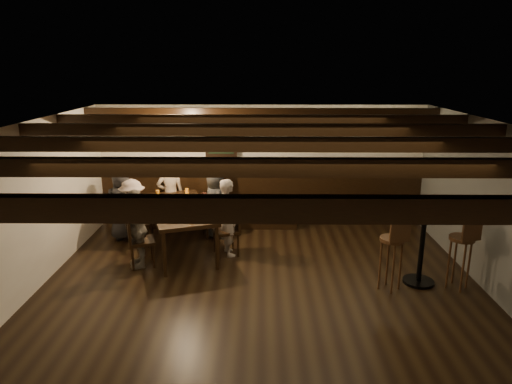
{
  "coord_description": "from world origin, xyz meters",
  "views": [
    {
      "loc": [
        -0.01,
        -5.52,
        3.15
      ],
      "look_at": [
        -0.09,
        1.3,
        1.24
      ],
      "focal_mm": 32.0,
      "sensor_mm": 36.0,
      "label": 1
    }
  ],
  "objects_px": {
    "dining_table": "(180,210)",
    "chair_right_far": "(227,239)",
    "chair_left_near": "(137,231)",
    "person_right_near": "(216,203)",
    "person_bench_left": "(123,203)",
    "bar_stool_right": "(459,261)",
    "person_bench_right": "(218,196)",
    "person_left_near": "(133,213)",
    "high_top_table": "(423,237)",
    "person_bench_centre": "(171,195)",
    "person_left_far": "(137,228)",
    "person_right_far": "(228,217)",
    "chair_right_near": "(215,223)",
    "bar_stool_left": "(391,263)",
    "chair_left_far": "(141,250)"
  },
  "relations": [
    {
      "from": "bar_stool_right",
      "to": "person_right_far",
      "type": "bearing_deg",
      "value": 142.68
    },
    {
      "from": "person_right_near",
      "to": "person_bench_centre",
      "type": "bearing_deg",
      "value": 51.34
    },
    {
      "from": "dining_table",
      "to": "person_left_near",
      "type": "distance_m",
      "value": 0.88
    },
    {
      "from": "chair_right_far",
      "to": "bar_stool_left",
      "type": "bearing_deg",
      "value": -136.36
    },
    {
      "from": "person_bench_left",
      "to": "person_left_near",
      "type": "bearing_deg",
      "value": 108.43
    },
    {
      "from": "chair_left_far",
      "to": "bar_stool_left",
      "type": "relative_size",
      "value": 0.78
    },
    {
      "from": "chair_right_near",
      "to": "person_bench_left",
      "type": "distance_m",
      "value": 1.73
    },
    {
      "from": "chair_left_near",
      "to": "chair_right_near",
      "type": "xyz_separation_m",
      "value": [
        1.36,
        0.47,
        0.0
      ]
    },
    {
      "from": "chair_right_near",
      "to": "person_bench_left",
      "type": "height_order",
      "value": "person_bench_left"
    },
    {
      "from": "person_right_far",
      "to": "person_right_near",
      "type": "bearing_deg",
      "value": 0.0
    },
    {
      "from": "chair_right_near",
      "to": "chair_right_far",
      "type": "relative_size",
      "value": 0.97
    },
    {
      "from": "dining_table",
      "to": "high_top_table",
      "type": "height_order",
      "value": "high_top_table"
    },
    {
      "from": "chair_left_near",
      "to": "person_right_near",
      "type": "height_order",
      "value": "person_right_near"
    },
    {
      "from": "chair_right_far",
      "to": "bar_stool_left",
      "type": "relative_size",
      "value": 0.8
    },
    {
      "from": "bar_stool_left",
      "to": "bar_stool_right",
      "type": "xyz_separation_m",
      "value": [
        1.0,
        0.05,
        0.0
      ]
    },
    {
      "from": "person_left_far",
      "to": "person_right_near",
      "type": "distance_m",
      "value": 1.75
    },
    {
      "from": "chair_right_far",
      "to": "bar_stool_right",
      "type": "distance_m",
      "value": 3.65
    },
    {
      "from": "person_bench_left",
      "to": "high_top_table",
      "type": "xyz_separation_m",
      "value": [
        4.91,
        -1.79,
        0.05
      ]
    },
    {
      "from": "person_bench_centre",
      "to": "person_left_far",
      "type": "distance_m",
      "value": 1.68
    },
    {
      "from": "dining_table",
      "to": "person_bench_centre",
      "type": "relative_size",
      "value": 1.61
    },
    {
      "from": "person_right_far",
      "to": "bar_stool_right",
      "type": "height_order",
      "value": "person_right_far"
    },
    {
      "from": "chair_left_far",
      "to": "person_left_near",
      "type": "bearing_deg",
      "value": -178.0
    },
    {
      "from": "person_right_near",
      "to": "person_right_far",
      "type": "distance_m",
      "value": 0.9
    },
    {
      "from": "bar_stool_right",
      "to": "person_bench_right",
      "type": "bearing_deg",
      "value": 127.91
    },
    {
      "from": "chair_left_near",
      "to": "chair_left_far",
      "type": "height_order",
      "value": "chair_left_far"
    },
    {
      "from": "high_top_table",
      "to": "person_bench_centre",
      "type": "bearing_deg",
      "value": 151.6
    },
    {
      "from": "chair_left_far",
      "to": "person_bench_centre",
      "type": "distance_m",
      "value": 1.72
    },
    {
      "from": "person_right_far",
      "to": "bar_stool_left",
      "type": "height_order",
      "value": "person_right_far"
    },
    {
      "from": "person_bench_right",
      "to": "bar_stool_left",
      "type": "bearing_deg",
      "value": 117.17
    },
    {
      "from": "chair_left_far",
      "to": "person_left_far",
      "type": "xyz_separation_m",
      "value": [
        -0.03,
        -0.01,
        0.37
      ]
    },
    {
      "from": "chair_left_far",
      "to": "person_bench_centre",
      "type": "relative_size",
      "value": 0.62
    },
    {
      "from": "person_bench_centre",
      "to": "person_right_far",
      "type": "height_order",
      "value": "person_bench_centre"
    },
    {
      "from": "dining_table",
      "to": "bar_stool_right",
      "type": "height_order",
      "value": "bar_stool_right"
    },
    {
      "from": "person_left_near",
      "to": "high_top_table",
      "type": "bearing_deg",
      "value": 53.8
    },
    {
      "from": "person_bench_centre",
      "to": "person_left_far",
      "type": "relative_size",
      "value": 1.11
    },
    {
      "from": "bar_stool_left",
      "to": "chair_left_far",
      "type": "bearing_deg",
      "value": 152.0
    },
    {
      "from": "person_bench_right",
      "to": "person_left_near",
      "type": "distance_m",
      "value": 1.71
    },
    {
      "from": "chair_right_near",
      "to": "bar_stool_right",
      "type": "distance_m",
      "value": 4.27
    },
    {
      "from": "person_right_far",
      "to": "person_left_far",
      "type": "bearing_deg",
      "value": 90.0
    },
    {
      "from": "person_left_near",
      "to": "person_right_far",
      "type": "xyz_separation_m",
      "value": [
        1.71,
        -0.36,
        0.05
      ]
    },
    {
      "from": "person_bench_centre",
      "to": "chair_left_near",
      "type": "bearing_deg",
      "value": 39.87
    },
    {
      "from": "dining_table",
      "to": "chair_right_far",
      "type": "distance_m",
      "value": 0.96
    },
    {
      "from": "person_bench_right",
      "to": "bar_stool_right",
      "type": "height_order",
      "value": "person_bench_right"
    },
    {
      "from": "chair_right_far",
      "to": "person_bench_centre",
      "type": "xyz_separation_m",
      "value": [
        -1.17,
        1.18,
        0.44
      ]
    },
    {
      "from": "chair_left_near",
      "to": "bar_stool_left",
      "type": "distance_m",
      "value": 4.41
    },
    {
      "from": "chair_right_far",
      "to": "person_bench_left",
      "type": "height_order",
      "value": "person_bench_left"
    },
    {
      "from": "bar_stool_right",
      "to": "person_bench_centre",
      "type": "bearing_deg",
      "value": 134.93
    },
    {
      "from": "chair_right_near",
      "to": "person_right_far",
      "type": "relative_size",
      "value": 0.66
    },
    {
      "from": "bar_stool_left",
      "to": "chair_left_near",
      "type": "bearing_deg",
      "value": 141.89
    },
    {
      "from": "bar_stool_right",
      "to": "dining_table",
      "type": "bearing_deg",
      "value": 144.2
    }
  ]
}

